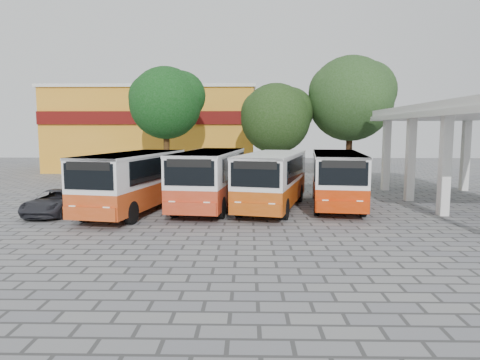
{
  "coord_description": "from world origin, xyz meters",
  "views": [
    {
      "loc": [
        -1.49,
        -18.52,
        4.04
      ],
      "look_at": [
        -1.9,
        3.37,
        1.5
      ],
      "focal_mm": 32.0,
      "sensor_mm": 36.0,
      "label": 1
    }
  ],
  "objects_px": {
    "bus_far_left": "(134,178)",
    "bus_centre_right": "(273,177)",
    "bus_far_right": "(337,176)",
    "bus_centre_left": "(210,175)",
    "parked_car": "(56,202)"
  },
  "relations": [
    {
      "from": "bus_far_left",
      "to": "bus_centre_right",
      "type": "height_order",
      "value": "bus_far_left"
    },
    {
      "from": "bus_far_left",
      "to": "bus_far_right",
      "type": "xyz_separation_m",
      "value": [
        10.37,
        1.77,
        -0.03
      ]
    },
    {
      "from": "bus_far_left",
      "to": "bus_centre_left",
      "type": "xyz_separation_m",
      "value": [
        3.65,
        1.25,
        0.02
      ]
    },
    {
      "from": "bus_centre_left",
      "to": "parked_car",
      "type": "relative_size",
      "value": 2.01
    },
    {
      "from": "bus_far_right",
      "to": "parked_car",
      "type": "distance_m",
      "value": 14.28
    },
    {
      "from": "bus_far_left",
      "to": "bus_far_right",
      "type": "relative_size",
      "value": 1.03
    },
    {
      "from": "bus_far_left",
      "to": "bus_centre_right",
      "type": "distance_m",
      "value": 6.99
    },
    {
      "from": "bus_centre_left",
      "to": "parked_car",
      "type": "xyz_separation_m",
      "value": [
        -7.33,
        -1.84,
        -1.13
      ]
    },
    {
      "from": "bus_far_left",
      "to": "bus_centre_left",
      "type": "bearing_deg",
      "value": 29.5
    },
    {
      "from": "bus_far_left",
      "to": "parked_car",
      "type": "distance_m",
      "value": 3.88
    },
    {
      "from": "bus_far_left",
      "to": "bus_centre_left",
      "type": "height_order",
      "value": "bus_centre_left"
    },
    {
      "from": "bus_centre_right",
      "to": "bus_far_right",
      "type": "bearing_deg",
      "value": 26.55
    },
    {
      "from": "bus_centre_right",
      "to": "bus_far_right",
      "type": "height_order",
      "value": "bus_centre_right"
    },
    {
      "from": "bus_far_left",
      "to": "bus_centre_left",
      "type": "distance_m",
      "value": 3.86
    },
    {
      "from": "bus_centre_left",
      "to": "bus_centre_right",
      "type": "distance_m",
      "value": 3.27
    }
  ]
}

